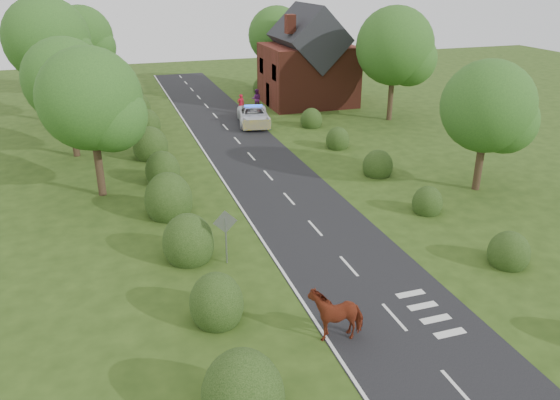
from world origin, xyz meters
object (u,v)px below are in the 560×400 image
object	(u,v)px
police_van	(254,116)
pedestrian_purple	(257,99)
road_sign	(225,229)
cow	(336,315)
pedestrian_red	(241,104)

from	to	relation	value
police_van	pedestrian_purple	bearing A→B (deg)	81.68
road_sign	pedestrian_purple	bearing A→B (deg)	71.38
police_van	pedestrian_purple	xyz separation A→B (m)	(1.79, 5.31, 0.17)
road_sign	pedestrian_purple	distance (m)	29.02
cow	police_van	size ratio (longest dim) A/B	0.38
cow	pedestrian_red	distance (m)	32.40
pedestrian_red	road_sign	bearing A→B (deg)	66.99
police_van	pedestrian_red	distance (m)	3.69
police_van	pedestrian_purple	distance (m)	5.61
cow	pedestrian_purple	bearing A→B (deg)	174.98
pedestrian_purple	cow	bearing A→B (deg)	98.53
road_sign	pedestrian_red	xyz separation A→B (m)	(7.34, 25.86, -0.74)
cow	pedestrian_red	world-z (taller)	pedestrian_red
police_van	cow	bearing A→B (deg)	-89.63
pedestrian_purple	road_sign	bearing A→B (deg)	91.23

